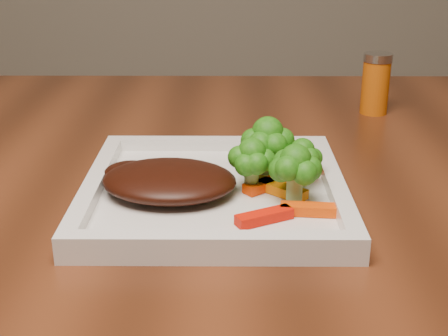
{
  "coord_description": "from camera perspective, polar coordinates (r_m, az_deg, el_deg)",
  "views": [
    {
      "loc": [
        -0.08,
        -0.66,
        1.03
      ],
      "look_at": [
        -0.08,
        -0.06,
        0.79
      ],
      "focal_mm": 50.0,
      "sensor_mm": 36.0,
      "label": 1
    }
  ],
  "objects": [
    {
      "name": "spice_shaker",
      "position": [
        0.98,
        13.69,
        7.5
      ],
      "size": [
        0.05,
        0.05,
        0.09
      ],
      "primitive_type": "cylinder",
      "rotation": [
        0.0,
        0.0,
        -0.1
      ],
      "color": "#B8520A",
      "rests_on": "dining_table"
    },
    {
      "name": "steak",
      "position": [
        0.64,
        -5.03,
        -1.15
      ],
      "size": [
        0.15,
        0.12,
        0.03
      ],
      "primitive_type": "ellipsoid",
      "rotation": [
        0.0,
        0.0,
        -0.11
      ],
      "color": "black",
      "rests_on": "plate"
    },
    {
      "name": "carrot_3",
      "position": [
        0.7,
        7.88,
        -0.05
      ],
      "size": [
        0.05,
        0.02,
        0.01
      ],
      "primitive_type": "cube",
      "rotation": [
        0.0,
        0.0,
        0.12
      ],
      "color": "#E33803",
      "rests_on": "plate"
    },
    {
      "name": "plate",
      "position": [
        0.66,
        -0.87,
        -2.5
      ],
      "size": [
        0.27,
        0.27,
        0.01
      ],
      "primitive_type": "cube",
      "color": "white",
      "rests_on": "dining_table"
    },
    {
      "name": "broccoli_2",
      "position": [
        0.62,
        6.5,
        -0.7
      ],
      "size": [
        0.07,
        0.07,
        0.06
      ],
      "primitive_type": null,
      "rotation": [
        0.0,
        0.0,
        -0.3
      ],
      "color": "#285C0F",
      "rests_on": "plate"
    },
    {
      "name": "broccoli_0",
      "position": [
        0.68,
        3.98,
        1.92
      ],
      "size": [
        0.08,
        0.08,
        0.07
      ],
      "primitive_type": null,
      "rotation": [
        0.0,
        0.0,
        0.2
      ],
      "color": "#285B0F",
      "rests_on": "plate"
    },
    {
      "name": "carrot_5",
      "position": [
        0.65,
        5.0,
        -1.88
      ],
      "size": [
        0.06,
        0.05,
        0.01
      ],
      "primitive_type": "cube",
      "rotation": [
        0.0,
        0.0,
        -0.71
      ],
      "color": "orange",
      "rests_on": "plate"
    },
    {
      "name": "carrot_1",
      "position": [
        0.61,
        7.86,
        -3.77
      ],
      "size": [
        0.06,
        0.02,
        0.01
      ],
      "primitive_type": "cube",
      "rotation": [
        0.0,
        0.0,
        -0.09
      ],
      "color": "#E04003",
      "rests_on": "plate"
    },
    {
      "name": "broccoli_3",
      "position": [
        0.64,
        2.55,
        0.42
      ],
      "size": [
        0.07,
        0.07,
        0.06
      ],
      "primitive_type": null,
      "rotation": [
        0.0,
        0.0,
        -0.43
      ],
      "color": "#387112",
      "rests_on": "plate"
    },
    {
      "name": "carrot_6",
      "position": [
        0.66,
        4.04,
        -1.43
      ],
      "size": [
        0.06,
        0.05,
        0.01
      ],
      "primitive_type": "cube",
      "rotation": [
        0.0,
        0.0,
        0.68
      ],
      "color": "#E23603",
      "rests_on": "plate"
    },
    {
      "name": "carrot_0",
      "position": [
        0.59,
        3.7,
        -4.46
      ],
      "size": [
        0.06,
        0.04,
        0.01
      ],
      "primitive_type": "cube",
      "rotation": [
        0.0,
        0.0,
        0.47
      ],
      "color": "red",
      "rests_on": "plate"
    },
    {
      "name": "broccoli_1",
      "position": [
        0.66,
        7.15,
        1.03
      ],
      "size": [
        0.05,
        0.05,
        0.06
      ],
      "primitive_type": null,
      "rotation": [
        0.0,
        0.0,
        0.0
      ],
      "color": "#2F7213",
      "rests_on": "plate"
    }
  ]
}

